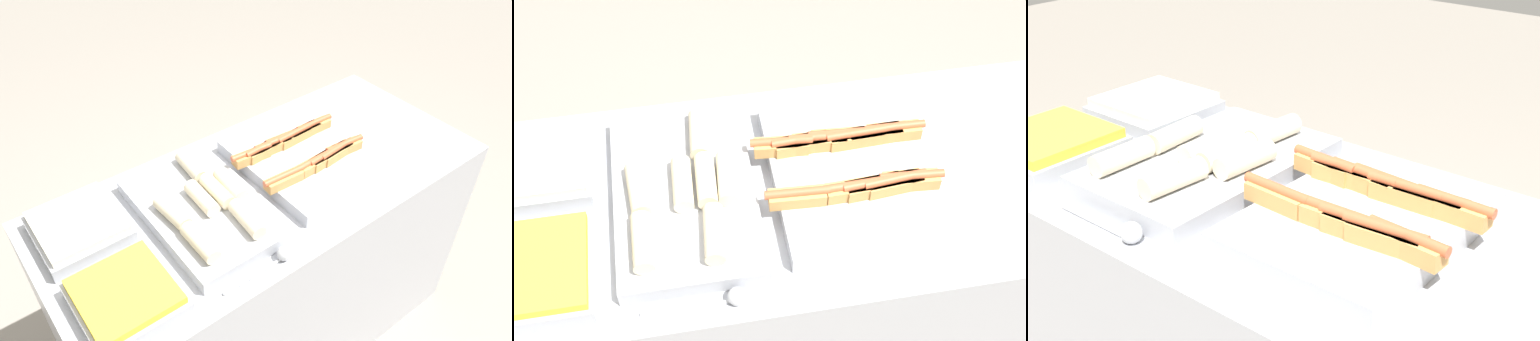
# 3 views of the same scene
# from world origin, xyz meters

# --- Properties ---
(counter) EXTENTS (1.64, 0.73, 0.93)m
(counter) POSITION_xyz_m (0.00, 0.00, 0.46)
(counter) COLOR #A8AAB2
(counter) RESTS_ON ground_plane
(tray_hotdogs) EXTENTS (0.47, 0.51, 0.10)m
(tray_hotdogs) POSITION_xyz_m (0.15, 0.00, 0.97)
(tray_hotdogs) COLOR #A8AAB2
(tray_hotdogs) RESTS_ON counter
(tray_wraps) EXTENTS (0.35, 0.56, 0.10)m
(tray_wraps) POSITION_xyz_m (-0.27, -0.01, 0.96)
(tray_wraps) COLOR #A8AAB2
(tray_wraps) RESTS_ON counter
(tray_side_front) EXTENTS (0.27, 0.28, 0.07)m
(tray_side_front) POSITION_xyz_m (-0.63, -0.17, 0.96)
(tray_side_front) COLOR #A8AAB2
(tray_side_front) RESTS_ON counter
(tray_side_back) EXTENTS (0.27, 0.28, 0.07)m
(tray_side_back) POSITION_xyz_m (-0.63, 0.16, 0.96)
(tray_side_back) COLOR #A8AAB2
(tray_side_back) RESTS_ON counter
(serving_spoon_near) EXTENTS (0.24, 0.04, 0.04)m
(serving_spoon_near) POSITION_xyz_m (-0.21, -0.31, 0.95)
(serving_spoon_near) COLOR #B2B5BA
(serving_spoon_near) RESTS_ON counter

